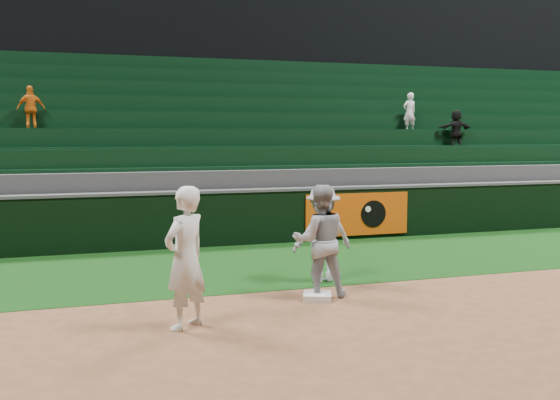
% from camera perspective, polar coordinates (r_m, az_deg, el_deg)
% --- Properties ---
extents(ground, '(70.00, 70.00, 0.00)m').
position_cam_1_polar(ground, '(9.26, 2.97, -9.51)').
color(ground, brown).
rests_on(ground, ground).
extents(foul_grass, '(36.00, 4.20, 0.01)m').
position_cam_1_polar(foul_grass, '(12.04, -2.05, -5.84)').
color(foul_grass, black).
rests_on(foul_grass, ground).
extents(upper_deck, '(40.00, 12.00, 12.00)m').
position_cam_1_polar(upper_deck, '(26.23, -10.77, 13.64)').
color(upper_deck, black).
rests_on(upper_deck, ground).
extents(first_base, '(0.54, 0.54, 0.09)m').
position_cam_1_polar(first_base, '(9.53, 3.42, -8.77)').
color(first_base, silver).
rests_on(first_base, ground).
extents(first_baseman, '(0.80, 0.76, 1.84)m').
position_cam_1_polar(first_baseman, '(8.04, -8.65, -5.25)').
color(first_baseman, silver).
rests_on(first_baseman, ground).
extents(baserunner, '(0.94, 0.79, 1.72)m').
position_cam_1_polar(baserunner, '(9.55, 3.65, -3.75)').
color(baserunner, gray).
rests_on(baserunner, ground).
extents(base_coach, '(1.09, 0.68, 1.62)m').
position_cam_1_polar(base_coach, '(10.48, 3.92, -3.11)').
color(base_coach, '#9FA1AC').
rests_on(base_coach, foul_grass).
extents(field_wall, '(36.00, 0.45, 1.25)m').
position_cam_1_polar(field_wall, '(14.04, -4.34, -1.55)').
color(field_wall, black).
rests_on(field_wall, ground).
extents(stadium_seating, '(36.00, 5.95, 4.85)m').
position_cam_1_polar(stadium_seating, '(17.63, -7.25, 3.44)').
color(stadium_seating, '#343436').
rests_on(stadium_seating, ground).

